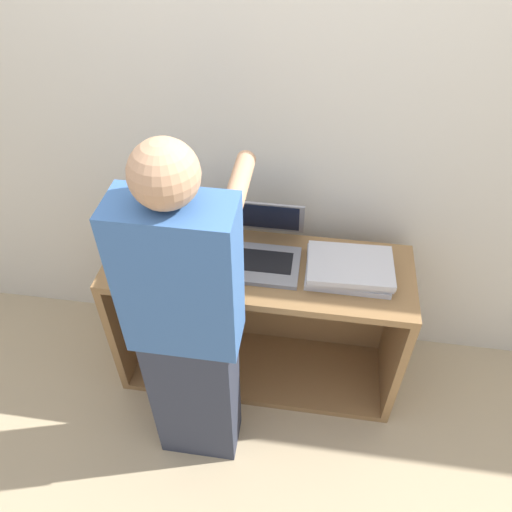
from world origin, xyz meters
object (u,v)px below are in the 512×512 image
Objects in this scene: laptop_stack_right at (349,268)px; laptop_stack_left at (171,250)px; laptop_open at (260,248)px; person at (188,329)px.

laptop_stack_left is at bearing 179.94° from laptop_stack_right.
laptop_stack_right is (0.76, -0.00, 0.00)m from laptop_stack_left.
laptop_open reaches higher than laptop_stack_right.
laptop_stack_right is 0.72m from person.
laptop_stack_right is at bearing -0.06° from laptop_stack_left.
laptop_stack_left is (-0.38, -0.06, -0.01)m from laptop_open.
laptop_stack_right is at bearing 34.87° from person.
laptop_open is at bearing 171.33° from laptop_stack_right.
laptop_stack_right is at bearing -8.67° from laptop_open.
laptop_stack_left is 1.02× the size of laptop_stack_right.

